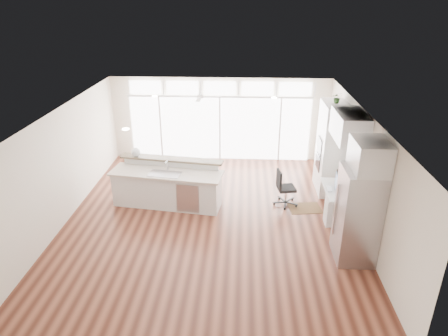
{
  "coord_description": "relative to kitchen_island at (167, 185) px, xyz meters",
  "views": [
    {
      "loc": [
        0.77,
        -8.47,
        5.13
      ],
      "look_at": [
        0.3,
        0.6,
        1.12
      ],
      "focal_mm": 32.0,
      "sensor_mm": 36.0,
      "label": 1
    }
  ],
  "objects": [
    {
      "name": "glass_wall",
      "position": [
        1.17,
        3.26,
        0.48
      ],
      "size": [
        5.8,
        0.06,
        2.08
      ],
      "primitive_type": "cube",
      "color": "white",
      "rests_on": "wall_back"
    },
    {
      "name": "potted_plant",
      "position": [
        4.34,
        1.12,
        2.04
      ],
      "size": [
        0.29,
        0.31,
        0.22
      ],
      "primitive_type": "imported",
      "rotation": [
        0.0,
        0.0,
        -0.14
      ],
      "color": "#2A5424",
      "rests_on": "oven_cabinet"
    },
    {
      "name": "desk_nook",
      "position": [
        4.3,
        -0.38,
        -0.19
      ],
      "size": [
        0.72,
        1.3,
        0.76
      ],
      "primitive_type": "cube",
      "color": "silver",
      "rests_on": "floor"
    },
    {
      "name": "kitchen_island",
      "position": [
        0.0,
        0.0,
        0.0
      ],
      "size": [
        3.0,
        1.47,
        1.14
      ],
      "primitive_type": "cube",
      "rotation": [
        0.0,
        0.0,
        -0.14
      ],
      "color": "silver",
      "rests_on": "floor"
    },
    {
      "name": "floor",
      "position": [
        1.17,
        -0.68,
        -0.58
      ],
      "size": [
        7.0,
        8.0,
        0.02
      ],
      "primitive_type": "cube",
      "color": "#472015",
      "rests_on": "ground"
    },
    {
      "name": "office_chair",
      "position": [
        3.08,
        0.17,
        -0.08
      ],
      "size": [
        0.58,
        0.55,
        0.98
      ],
      "primitive_type": "cube",
      "rotation": [
        0.0,
        0.0,
        0.17
      ],
      "color": "black",
      "rests_on": "floor"
    },
    {
      "name": "oven_cabinet",
      "position": [
        4.34,
        1.12,
        0.68
      ],
      "size": [
        0.64,
        1.2,
        2.5
      ],
      "primitive_type": "cube",
      "color": "silver",
      "rests_on": "floor"
    },
    {
      "name": "desk_window",
      "position": [
        4.63,
        -0.38,
        0.98
      ],
      "size": [
        0.04,
        0.85,
        0.85
      ],
      "primitive_type": "cube",
      "color": "white",
      "rests_on": "wall_right"
    },
    {
      "name": "wall_right",
      "position": [
        4.67,
        -0.68,
        0.78
      ],
      "size": [
        0.04,
        8.0,
        2.7
      ],
      "primitive_type": "cube",
      "color": "silver",
      "rests_on": "floor"
    },
    {
      "name": "ceiling_fan",
      "position": [
        0.67,
        2.12,
        1.91
      ],
      "size": [
        1.16,
        1.16,
        0.32
      ],
      "primitive_type": "cube",
      "color": "silver",
      "rests_on": "ceiling"
    },
    {
      "name": "refrigerator",
      "position": [
        4.28,
        -2.03,
        0.43
      ],
      "size": [
        0.76,
        0.9,
        2.0
      ],
      "primitive_type": "cube",
      "color": "#A6A5AA",
      "rests_on": "floor"
    },
    {
      "name": "upper_cabinets",
      "position": [
        4.34,
        -0.38,
        1.78
      ],
      "size": [
        0.64,
        1.3,
        0.64
      ],
      "primitive_type": "cube",
      "color": "silver",
      "rests_on": "wall_right"
    },
    {
      "name": "ceiling",
      "position": [
        1.17,
        -0.68,
        2.13
      ],
      "size": [
        7.0,
        8.0,
        0.02
      ],
      "primitive_type": "cube",
      "color": "white",
      "rests_on": "wall_back"
    },
    {
      "name": "wall_front",
      "position": [
        1.17,
        -4.68,
        0.78
      ],
      "size": [
        7.0,
        0.04,
        2.7
      ],
      "primitive_type": "cube",
      "color": "silver",
      "rests_on": "floor"
    },
    {
      "name": "framed_photos",
      "position": [
        4.63,
        0.24,
        0.83
      ],
      "size": [
        0.06,
        0.22,
        0.8
      ],
      "primitive_type": "cube",
      "color": "black",
      "rests_on": "wall_right"
    },
    {
      "name": "wall_left",
      "position": [
        -2.33,
        -0.68,
        0.78
      ],
      "size": [
        0.04,
        8.0,
        2.7
      ],
      "primitive_type": "cube",
      "color": "silver",
      "rests_on": "floor"
    },
    {
      "name": "rug",
      "position": [
        3.57,
        -0.01,
        -0.57
      ],
      "size": [
        0.89,
        0.69,
        0.01
      ],
      "primitive_type": "cube",
      "rotation": [
        0.0,
        0.0,
        0.13
      ],
      "color": "#392312",
      "rests_on": "floor"
    },
    {
      "name": "transom_row",
      "position": [
        1.17,
        3.26,
        1.81
      ],
      "size": [
        5.9,
        0.06,
        0.4
      ],
      "primitive_type": "cube",
      "color": "white",
      "rests_on": "wall_back"
    },
    {
      "name": "fishbowl",
      "position": [
        -0.88,
        0.53,
        0.69
      ],
      "size": [
        0.28,
        0.28,
        0.24
      ],
      "primitive_type": "sphere",
      "rotation": [
        0.0,
        0.0,
        -0.2
      ],
      "color": "white",
      "rests_on": "kitchen_island"
    },
    {
      "name": "keyboard",
      "position": [
        4.05,
        -0.38,
        0.2
      ],
      "size": [
        0.14,
        0.31,
        0.02
      ],
      "primitive_type": "cube",
      "rotation": [
        0.0,
        0.0,
        -0.08
      ],
      "color": "white",
      "rests_on": "desk_nook"
    },
    {
      "name": "fridge_cabinet",
      "position": [
        4.34,
        -2.03,
        1.73
      ],
      "size": [
        0.64,
        0.9,
        0.6
      ],
      "primitive_type": "cube",
      "color": "silver",
      "rests_on": "wall_right"
    },
    {
      "name": "recessed_lights",
      "position": [
        1.17,
        -0.48,
        2.11
      ],
      "size": [
        3.4,
        3.0,
        0.02
      ],
      "primitive_type": "cube",
      "color": "white",
      "rests_on": "ceiling"
    },
    {
      "name": "monitor",
      "position": [
        4.22,
        -0.38,
        0.41
      ],
      "size": [
        0.17,
        0.53,
        0.43
      ],
      "primitive_type": "cube",
      "rotation": [
        0.0,
        0.0,
        -0.16
      ],
      "color": "black",
      "rests_on": "desk_nook"
    },
    {
      "name": "wall_back",
      "position": [
        1.17,
        3.32,
        0.78
      ],
      "size": [
        7.0,
        0.04,
        2.7
      ],
      "primitive_type": "cube",
      "color": "silver",
      "rests_on": "floor"
    }
  ]
}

